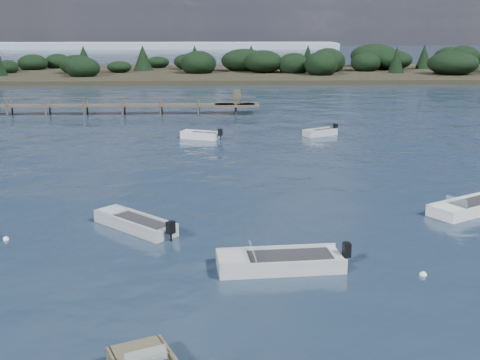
{
  "coord_description": "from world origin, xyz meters",
  "views": [
    {
      "loc": [
        1.83,
        -20.58,
        10.05
      ],
      "look_at": [
        3.1,
        14.0,
        1.0
      ],
      "focal_mm": 45.0,
      "sensor_mm": 36.0,
      "label": 1
    }
  ],
  "objects_px": {
    "dinghy_extra_a": "(135,225)",
    "dinghy_mid_white_a": "(279,264)",
    "dinghy_mid_white_b": "(468,209)",
    "tender_far_grey_b": "(320,134)",
    "tender_far_white": "(200,137)",
    "jetty": "(9,106)"
  },
  "relations": [
    {
      "from": "tender_far_white",
      "to": "tender_far_grey_b",
      "type": "relative_size",
      "value": 1.1
    },
    {
      "from": "dinghy_mid_white_a",
      "to": "tender_far_grey_b",
      "type": "height_order",
      "value": "dinghy_mid_white_a"
    },
    {
      "from": "tender_far_white",
      "to": "tender_far_grey_b",
      "type": "distance_m",
      "value": 11.07
    },
    {
      "from": "jetty",
      "to": "dinghy_mid_white_a",
      "type": "bearing_deg",
      "value": -59.86
    },
    {
      "from": "tender_far_grey_b",
      "to": "jetty",
      "type": "distance_m",
      "value": 35.9
    },
    {
      "from": "dinghy_mid_white_a",
      "to": "dinghy_mid_white_b",
      "type": "bearing_deg",
      "value": 33.39
    },
    {
      "from": "dinghy_extra_a",
      "to": "jetty",
      "type": "bearing_deg",
      "value": 115.98
    },
    {
      "from": "tender_far_white",
      "to": "dinghy_mid_white_a",
      "type": "bearing_deg",
      "value": -82.04
    },
    {
      "from": "dinghy_extra_a",
      "to": "tender_far_grey_b",
      "type": "height_order",
      "value": "dinghy_extra_a"
    },
    {
      "from": "dinghy_extra_a",
      "to": "jetty",
      "type": "height_order",
      "value": "jetty"
    },
    {
      "from": "dinghy_extra_a",
      "to": "dinghy_mid_white_b",
      "type": "distance_m",
      "value": 18.0
    },
    {
      "from": "tender_far_grey_b",
      "to": "jetty",
      "type": "relative_size",
      "value": 0.05
    },
    {
      "from": "dinghy_extra_a",
      "to": "tender_far_white",
      "type": "relative_size",
      "value": 1.2
    },
    {
      "from": "tender_far_white",
      "to": "jetty",
      "type": "distance_m",
      "value": 26.79
    },
    {
      "from": "dinghy_extra_a",
      "to": "dinghy_mid_white_a",
      "type": "xyz_separation_m",
      "value": [
        6.79,
        -5.31,
        0.0
      ]
    },
    {
      "from": "tender_far_white",
      "to": "jetty",
      "type": "xyz_separation_m",
      "value": [
        -21.96,
        15.32,
        0.8
      ]
    },
    {
      "from": "jetty",
      "to": "dinghy_extra_a",
      "type": "bearing_deg",
      "value": -64.02
    },
    {
      "from": "dinghy_extra_a",
      "to": "dinghy_mid_white_b",
      "type": "bearing_deg",
      "value": 6.4
    },
    {
      "from": "tender_far_white",
      "to": "tender_far_grey_b",
      "type": "bearing_deg",
      "value": 5.97
    },
    {
      "from": "dinghy_extra_a",
      "to": "dinghy_mid_white_b",
      "type": "relative_size",
      "value": 0.91
    },
    {
      "from": "dinghy_mid_white_a",
      "to": "dinghy_mid_white_b",
      "type": "xyz_separation_m",
      "value": [
        11.1,
        7.32,
        -0.0
      ]
    },
    {
      "from": "dinghy_mid_white_b",
      "to": "tender_far_grey_b",
      "type": "bearing_deg",
      "value": 100.23
    }
  ]
}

